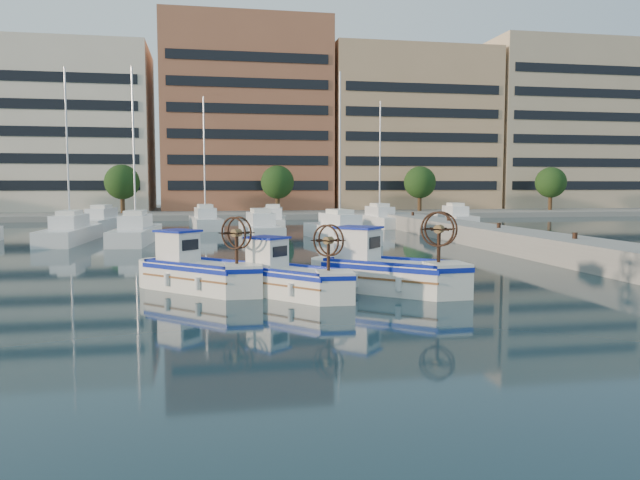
# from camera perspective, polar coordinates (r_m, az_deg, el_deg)

# --- Properties ---
(ground) EXTENTS (300.00, 300.00, 0.00)m
(ground) POSITION_cam_1_polar(r_m,az_deg,el_deg) (22.33, 1.98, -4.76)
(ground) COLOR #172F3E
(ground) RESTS_ON ground
(quay) EXTENTS (3.00, 60.00, 1.20)m
(quay) POSITION_cam_1_polar(r_m,az_deg,el_deg) (34.58, 20.44, -0.60)
(quay) COLOR gray
(quay) RESTS_ON ground
(waterfront) EXTENTS (180.00, 40.00, 25.60)m
(waterfront) POSITION_cam_1_polar(r_m,az_deg,el_deg) (87.95, -1.39, 9.77)
(waterfront) COLOR gray
(waterfront) RESTS_ON ground
(yacht_marina) EXTENTS (41.43, 23.74, 11.50)m
(yacht_marina) POSITION_cam_1_polar(r_m,az_deg,el_deg) (49.40, -8.48, 1.16)
(yacht_marina) COLOR white
(yacht_marina) RESTS_ON ground
(fishing_boat_a) EXTENTS (4.21, 4.23, 2.74)m
(fishing_boat_a) POSITION_cam_1_polar(r_m,az_deg,el_deg) (22.92, -11.08, -2.69)
(fishing_boat_a) COLOR white
(fishing_boat_a) RESTS_ON ground
(fishing_boat_b) EXTENTS (3.82, 4.00, 2.54)m
(fishing_boat_b) POSITION_cam_1_polar(r_m,az_deg,el_deg) (21.40, -2.96, -3.30)
(fishing_boat_b) COLOR white
(fishing_boat_b) RESTS_ON ground
(fishing_boat_c) EXTENTS (4.60, 4.39, 2.92)m
(fishing_boat_c) POSITION_cam_1_polar(r_m,az_deg,el_deg) (22.36, 5.94, -2.69)
(fishing_boat_c) COLOR white
(fishing_boat_c) RESTS_ON ground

